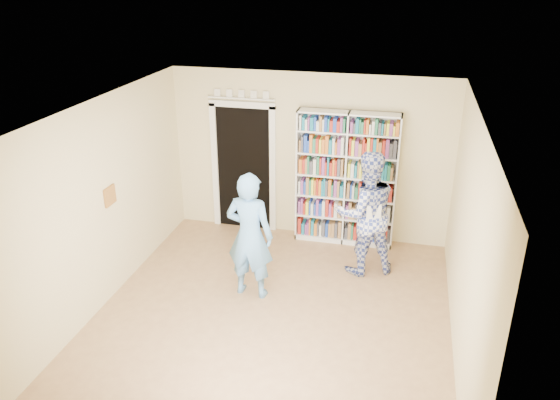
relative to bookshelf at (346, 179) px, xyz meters
The scene contains 11 objects.
floor 2.66m from the bookshelf, 104.86° to the right, with size 5.00×5.00×0.00m, color #906745.
ceiling 2.91m from the bookshelf, 104.86° to the right, with size 5.00×5.00×0.00m, color white.
wall_back 0.69m from the bookshelf, 165.94° to the left, with size 4.50×4.50×0.00m, color beige.
wall_left 3.72m from the bookshelf, 140.78° to the right, with size 5.00×5.00×0.00m, color beige.
wall_right 2.87m from the bookshelf, 55.22° to the right, with size 5.00×5.00×0.00m, color beige.
bookshelf is the anchor object (origin of this frame).
doorway 1.73m from the bookshelf, behind, with size 1.10×0.08×2.43m.
wall_art 3.58m from the bookshelf, 143.07° to the right, with size 0.03×0.25×0.25m, color brown.
man_blue 2.14m from the bookshelf, 119.07° to the right, with size 0.65×0.43×1.78m, color #5E97D1.
man_plaid 0.98m from the bookshelf, 65.57° to the right, with size 0.90×0.70×1.86m, color #2F3F92.
paper_sheet 1.23m from the bookshelf, 64.74° to the right, with size 0.21×0.01×0.30m, color white.
Camera 1 is at (1.48, -5.68, 4.20)m, focal length 35.00 mm.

